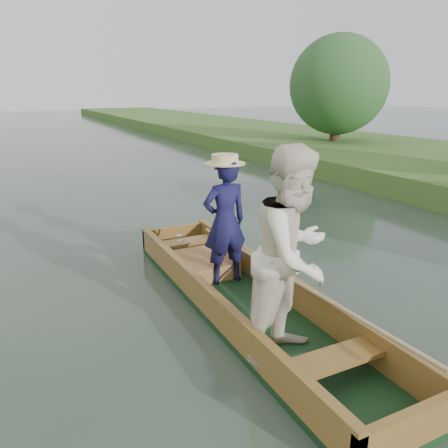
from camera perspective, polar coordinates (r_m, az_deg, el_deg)
name	(u,v)px	position (r m, az deg, el deg)	size (l,w,h in m)	color
ground	(246,311)	(5.45, 2.87, -11.28)	(120.00, 120.00, 0.00)	#283D30
trees_far	(409,88)	(15.88, 23.03, 16.08)	(4.55, 12.58, 4.74)	#47331E
punt	(260,263)	(4.80, 4.74, -5.04)	(1.28, 5.00, 2.15)	#133218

